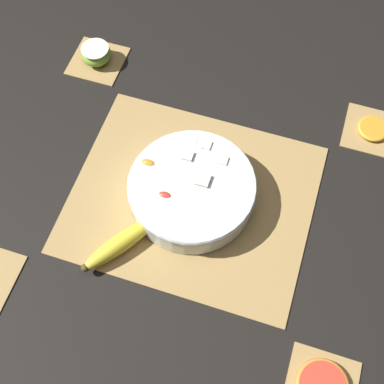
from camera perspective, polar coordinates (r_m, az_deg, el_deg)
The scene contains 8 objects.
ground_plane at distance 1.16m, azimuth 0.00°, elevation -0.72°, with size 6.00×6.00×0.00m, color black.
bamboo_mat_center at distance 1.16m, azimuth 0.00°, elevation -0.65°, with size 0.51×0.43×0.01m.
coaster_mat_far_left at distance 1.40m, azimuth -10.05°, elevation 13.64°, with size 0.13×0.13×0.01m.
coaster_mat_far_right at distance 1.31m, azimuth 18.66°, elevation 6.23°, with size 0.13×0.13×0.01m.
fruit_salad_bowl at distance 1.12m, azimuth -0.03°, elevation 0.33°, with size 0.27×0.27×0.07m.
whole_banana at distance 1.10m, azimuth -7.68°, elevation -5.47°, with size 0.13×0.17×0.04m.
apple_half at distance 1.38m, azimuth -10.21°, elevation 14.31°, with size 0.07×0.07×0.04m.
orange_slice_whole at distance 1.31m, azimuth 18.76°, elevation 6.42°, with size 0.07×0.07×0.01m.
Camera 1 is at (0.16, -0.50, 1.03)m, focal length 50.00 mm.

